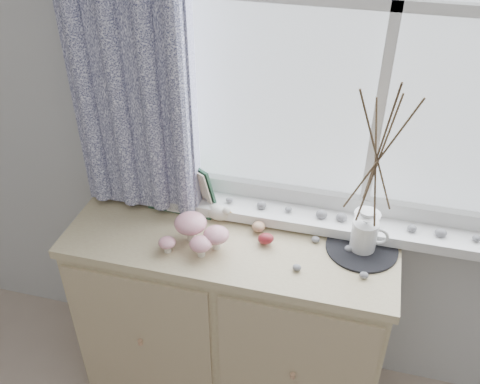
% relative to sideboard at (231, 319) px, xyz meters
% --- Properties ---
extents(sideboard, '(1.20, 0.45, 0.85)m').
position_rel_sideboard_xyz_m(sideboard, '(0.00, 0.00, 0.00)').
color(sideboard, '#C0B386').
rests_on(sideboard, ground).
extents(botanical_book, '(0.30, 0.15, 0.21)m').
position_rel_sideboard_xyz_m(botanical_book, '(-0.23, 0.12, 0.53)').
color(botanical_book, '#20432E').
rests_on(botanical_book, sideboard).
extents(toadstool_cluster, '(0.24, 0.17, 0.11)m').
position_rel_sideboard_xyz_m(toadstool_cluster, '(-0.10, -0.06, 0.49)').
color(toadstool_cluster, white).
rests_on(toadstool_cluster, sideboard).
extents(wooden_eggs, '(0.13, 0.17, 0.06)m').
position_rel_sideboard_xyz_m(wooden_eggs, '(0.09, 0.07, 0.45)').
color(wooden_eggs, tan).
rests_on(wooden_eggs, sideboard).
extents(songbird_figurine, '(0.14, 0.08, 0.07)m').
position_rel_sideboard_xyz_m(songbird_figurine, '(-0.08, 0.10, 0.46)').
color(songbird_figurine, white).
rests_on(songbird_figurine, sideboard).
extents(crocheted_doily, '(0.25, 0.25, 0.01)m').
position_rel_sideboard_xyz_m(crocheted_doily, '(0.46, 0.07, 0.43)').
color(crocheted_doily, black).
rests_on(crocheted_doily, sideboard).
extents(twig_pitcher, '(0.25, 0.25, 0.68)m').
position_rel_sideboard_xyz_m(twig_pitcher, '(0.46, 0.07, 0.82)').
color(twig_pitcher, silver).
rests_on(twig_pitcher, crocheted_doily).
extents(sideboard_pebbles, '(0.33, 0.23, 0.02)m').
position_rel_sideboard_xyz_m(sideboard_pebbles, '(0.33, 0.01, 0.43)').
color(sideboard_pebbles, gray).
rests_on(sideboard_pebbles, sideboard).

